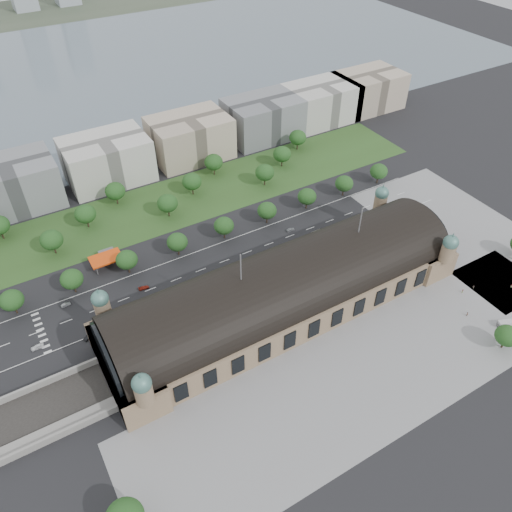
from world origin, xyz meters
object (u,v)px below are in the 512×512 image
traffic_car_3 (144,288)px  pedestrian_1 (467,314)px  parked_car_0 (89,336)px  bus_east (313,236)px  parked_car_5 (163,307)px  pedestrian_2 (473,287)px  parked_car_3 (116,326)px  parked_car_1 (161,316)px  bus_west (234,273)px  traffic_car_0 (37,347)px  pedestrian_0 (463,291)px  traffic_car_1 (66,305)px  pedestrian_5 (511,286)px  parked_car_6 (193,295)px  parked_car_2 (134,324)px  traffic_car_6 (370,212)px  traffic_car_5 (291,230)px  bus_mid (259,260)px  parked_car_4 (125,322)px  van_south (505,324)px  petrol_station (107,256)px

traffic_car_3 → pedestrian_1: 135.08m
traffic_car_3 → parked_car_0: (-28.12, -14.78, 0.13)m
bus_east → parked_car_5: bearing=90.5°
parked_car_0 → pedestrian_2: size_ratio=2.46×
parked_car_3 → parked_car_1: bearing=56.7°
bus_west → bus_east: size_ratio=1.05×
traffic_car_0 → parked_car_3: (29.17, -4.99, -0.01)m
traffic_car_0 → pedestrian_0: (162.83, -61.68, 0.09)m
traffic_car_1 → pedestrian_5: (168.29, -87.02, 0.21)m
parked_car_6 → pedestrian_1: (91.24, -66.90, 0.23)m
bus_west → pedestrian_5: bus_west is taller
parked_car_0 → parked_car_5: size_ratio=1.00×
pedestrian_2 → pedestrian_1: bearing=123.9°
traffic_car_3 → pedestrian_5: pedestrian_5 is taller
parked_car_6 → pedestrian_5: bearing=29.9°
traffic_car_1 → bus_east: (114.18, -15.73, 0.91)m
parked_car_6 → pedestrian_1: bearing=22.1°
traffic_car_1 → traffic_car_3: bearing=-104.9°
parked_car_2 → pedestrian_2: bearing=42.2°
parked_car_5 → pedestrian_2: 132.36m
traffic_car_3 → traffic_car_6: traffic_car_6 is taller
traffic_car_1 → parked_car_3: 25.92m
traffic_car_0 → parked_car_5: traffic_car_0 is taller
parked_car_6 → traffic_car_5: bearing=73.4°
bus_mid → pedestrian_1: (56.08, -70.89, -0.93)m
traffic_car_0 → pedestrian_1: 170.16m
traffic_car_0 → traffic_car_1: traffic_car_0 is taller
traffic_car_1 → pedestrian_0: bearing=-120.3°
parked_car_0 → parked_car_4: 14.39m
traffic_car_3 → parked_car_2: size_ratio=0.86×
pedestrian_5 → traffic_car_3: bearing=-126.4°
van_south → traffic_car_3: bearing=165.4°
petrol_station → parked_car_4: petrol_station is taller
bus_east → traffic_car_0: bearing=86.6°
bus_west → pedestrian_1: (70.29, -69.02, -0.68)m
traffic_car_1 → pedestrian_1: bearing=-124.9°
parked_car_0 → parked_car_2: bearing=56.5°
parked_car_2 → parked_car_5: bearing=75.2°
traffic_car_1 → van_south: van_south is taller
parked_car_5 → parked_car_3: bearing=-115.7°
traffic_car_1 → parked_car_1: bearing=-131.6°
bus_west → pedestrian_1: bus_west is taller
petrol_station → bus_mid: 69.43m
parked_car_0 → traffic_car_1: bearing=163.8°
traffic_car_1 → pedestrian_1: pedestrian_1 is taller
parked_car_4 → traffic_car_6: bearing=65.0°
traffic_car_5 → pedestrian_5: bearing=-139.3°
parked_car_0 → parked_car_3: bearing=65.1°
bus_east → pedestrian_5: (54.11, -71.29, -0.70)m
traffic_car_1 → parked_car_1: 40.79m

